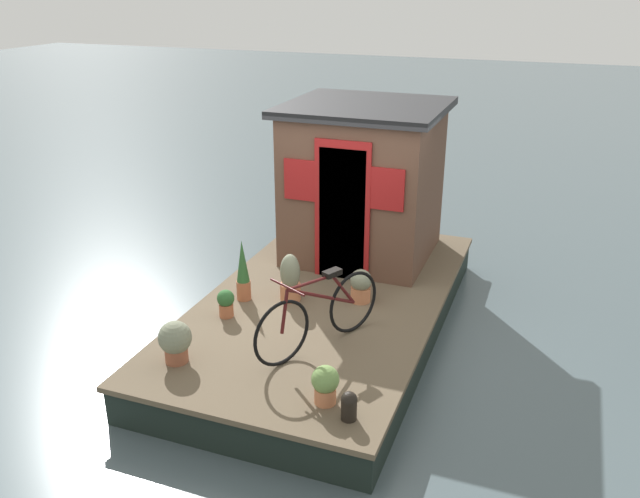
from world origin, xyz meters
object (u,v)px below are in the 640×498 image
Objects in this scene: houseboat_cabin at (364,181)px; potted_plant_lavender at (361,285)px; potted_plant_rosemary at (226,302)px; bicycle at (319,314)px; potted_plant_mint at (175,341)px; potted_plant_fern at (243,272)px; mooring_bollard at (349,405)px; potted_plant_thyme at (290,278)px; potted_plant_geranium at (325,384)px.

potted_plant_lavender is (-1.44, -0.43, -0.84)m from houseboat_cabin.
potted_plant_rosemary is (-0.91, 1.32, -0.03)m from potted_plant_lavender.
potted_plant_mint is at bearing 122.07° from bicycle.
bicycle is 3.76× the size of potted_plant_lavender.
potted_plant_fern is 2.77× the size of mooring_bollard.
houseboat_cabin is 2.20m from potted_plant_fern.
potted_plant_rosemary is 2.32m from mooring_bollard.
houseboat_cabin reaches higher than potted_plant_thyme.
bicycle reaches higher than mooring_bollard.
potted_plant_geranium is at bearing -94.49° from potted_plant_mint.
houseboat_cabin is 2.66m from potted_plant_rosemary.
potted_plant_lavender reaches higher than mooring_bollard.
potted_plant_mint reaches higher than potted_plant_rosemary.
potted_plant_fern is at bearing 1.28° from potted_plant_rosemary.
potted_plant_thyme is (0.19, -0.53, -0.09)m from potted_plant_fern.
potted_plant_geranium is 0.32m from mooring_bollard.
bicycle is 2.61× the size of potted_plant_thyme.
potted_plant_fern is at bearing 59.98° from bicycle.
potted_plant_thyme is at bearing 38.21° from bicycle.
potted_plant_fern reaches higher than mooring_bollard.
potted_plant_fern reaches higher than potted_plant_rosemary.
mooring_bollard is (-3.66, -1.02, -0.91)m from houseboat_cabin.
potted_plant_rosemary is (-0.46, -0.01, -0.19)m from potted_plant_fern.
potted_plant_lavender is (1.16, -0.09, -0.18)m from bicycle.
bicycle is at bearing 23.82° from potted_plant_geranium.
houseboat_cabin reaches higher than mooring_bollard.
potted_plant_lavender is at bearing -72.55° from potted_plant_thyme.
potted_plant_geranium is (-0.13, -1.64, -0.04)m from potted_plant_mint.
bicycle reaches higher than potted_plant_fern.
potted_plant_lavender is 1.08× the size of potted_plant_geranium.
bicycle is at bearing -141.79° from potted_plant_thyme.
potted_plant_fern reaches higher than potted_plant_geranium.
mooring_bollard is at bearing -147.44° from bicycle.
potted_plant_mint is at bearing 162.55° from potted_plant_thyme.
potted_plant_thyme reaches higher than mooring_bollard.
bicycle reaches higher than potted_plant_rosemary.
potted_plant_geranium is (-2.07, -0.31, -0.01)m from potted_plant_lavender.
potted_plant_rosemary is 0.74× the size of potted_plant_mint.
houseboat_cabin is 4.70× the size of potted_plant_mint.
houseboat_cabin reaches higher than potted_plant_mint.
mooring_bollard is at bearing -124.55° from potted_plant_rosemary.
potted_plant_rosemary is at bearing 54.58° from potted_plant_geranium.
houseboat_cabin is 2.75× the size of potted_plant_fern.
houseboat_cabin is 5.13× the size of potted_plant_lavender.
houseboat_cabin is 5.52× the size of potted_plant_geranium.
bicycle is at bearing -172.47° from houseboat_cabin.
potted_plant_geranium is at bearing -156.18° from bicycle.
mooring_bollard is at bearing -98.38° from potted_plant_mint.
houseboat_cabin is 1.72m from potted_plant_lavender.
potted_plant_thyme reaches higher than potted_plant_lavender.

